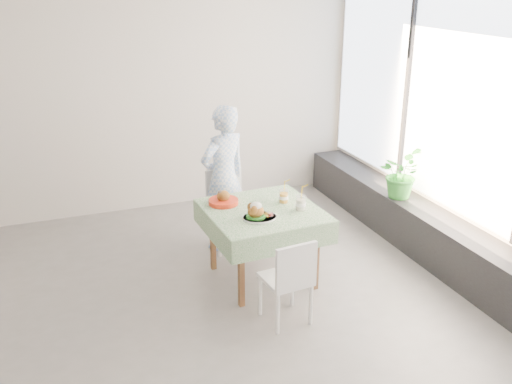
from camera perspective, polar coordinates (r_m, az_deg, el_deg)
name	(u,v)px	position (r m, az deg, el deg)	size (l,w,h in m)	color
floor	(171,310)	(5.29, -8.46, -11.59)	(6.00, 6.00, 0.00)	slate
wall_back	(118,101)	(7.09, -13.67, 8.79)	(6.00, 0.02, 2.80)	beige
wall_front	(286,331)	(2.52, 3.02, -13.73)	(6.00, 0.02, 2.80)	beige
wall_right	(462,129)	(6.02, 19.93, 5.99)	(0.02, 5.00, 2.80)	beige
window_pane	(463,104)	(5.94, 20.01, 8.29)	(0.01, 4.80, 2.18)	#D1E0F9
window_ledge	(432,237)	(6.27, 17.24, -4.31)	(0.40, 4.80, 0.50)	black
cafe_table	(263,236)	(5.52, 0.67, -4.44)	(1.09, 1.09, 0.74)	brown
chair_far	(229,225)	(6.25, -2.70, -3.28)	(0.41, 0.41, 0.85)	white
chair_near	(286,296)	(4.98, 3.04, -10.30)	(0.41, 0.41, 0.79)	white
diner	(224,178)	(6.08, -3.25, 1.38)	(0.58, 0.38, 1.58)	#8FB2E5
main_dish	(258,213)	(5.18, 0.17, -2.14)	(0.32, 0.32, 0.17)	white
juice_cup_orange	(284,197)	(5.55, 2.78, -0.46)	(0.09, 0.09, 0.27)	white
juice_cup_lemonade	(301,203)	(5.38, 4.50, -1.13)	(0.10, 0.10, 0.28)	white
second_dish	(223,200)	(5.52, -3.28, -0.81)	(0.29, 0.29, 0.14)	red
potted_plant	(400,173)	(6.47, 14.20, 1.83)	(0.49, 0.43, 0.55)	#2B7F2A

